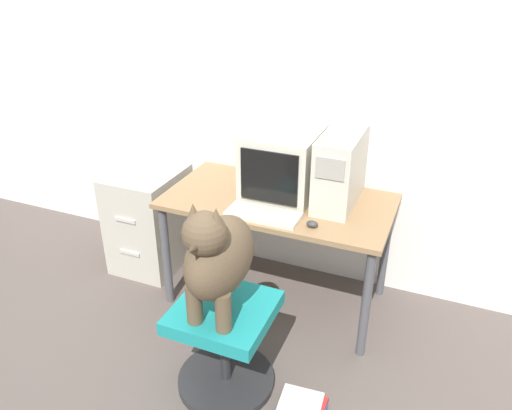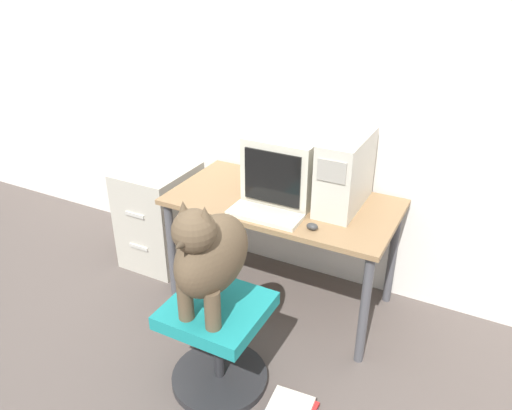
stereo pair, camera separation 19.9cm
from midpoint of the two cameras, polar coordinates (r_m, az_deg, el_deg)
ground_plane at (r=3.04m, az=1.86°, el=-14.13°), size 12.00×12.00×0.00m
wall_back at (r=3.07m, az=8.61°, el=13.57°), size 8.00×0.05×2.60m
desk at (r=2.95m, az=4.99°, el=-0.92°), size 1.32×0.69×0.71m
crt_monitor at (r=2.92m, az=5.80°, el=4.70°), size 0.41×0.47×0.38m
pc_tower at (r=2.81m, az=12.18°, el=3.71°), size 0.21×0.48×0.42m
keyboard at (r=2.71m, az=3.11°, el=-1.17°), size 0.40×0.17×0.03m
computer_mouse at (r=2.62m, az=8.62°, el=-2.49°), size 0.06×0.05×0.04m
office_chair at (r=2.57m, az=-2.08°, el=-15.11°), size 0.50×0.50×0.49m
dog at (r=2.22m, az=-2.83°, el=-5.63°), size 0.26×0.49×0.60m
filing_cabinet at (r=3.54m, az=-9.26°, el=-1.16°), size 0.43×0.52×0.70m
book_stack_floor at (r=2.61m, az=6.34°, el=-22.25°), size 0.23×0.21×0.06m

